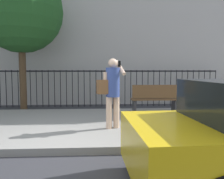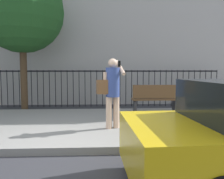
# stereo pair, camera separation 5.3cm
# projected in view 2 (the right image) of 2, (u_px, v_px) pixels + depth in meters

# --- Properties ---
(ground_plane) EXTENTS (60.00, 60.00, 0.00)m
(ground_plane) POSITION_uv_depth(u_px,v_px,m) (58.00, 156.00, 4.33)
(ground_plane) COLOR #333338
(sidewalk) EXTENTS (28.00, 4.40, 0.15)m
(sidewalk) POSITION_uv_depth(u_px,v_px,m) (72.00, 124.00, 6.51)
(sidewalk) COLOR gray
(sidewalk) RESTS_ON ground
(iron_fence) EXTENTS (12.03, 0.04, 1.60)m
(iron_fence) POSITION_uv_depth(u_px,v_px,m) (82.00, 83.00, 10.11)
(iron_fence) COLOR black
(iron_fence) RESTS_ON ground
(pedestrian_on_phone) EXTENTS (0.72, 0.54, 1.73)m
(pedestrian_on_phone) POSITION_uv_depth(u_px,v_px,m) (112.00, 88.00, 5.72)
(pedestrian_on_phone) COLOR beige
(pedestrian_on_phone) RESTS_ON sidewalk
(street_bench) EXTENTS (1.60, 0.45, 0.95)m
(street_bench) POSITION_uv_depth(u_px,v_px,m) (156.00, 98.00, 7.90)
(street_bench) COLOR brown
(street_bench) RESTS_ON sidewalk
(street_tree_mid) EXTENTS (3.10, 3.10, 5.34)m
(street_tree_mid) POSITION_uv_depth(u_px,v_px,m) (22.00, 11.00, 8.64)
(street_tree_mid) COLOR #4C3823
(street_tree_mid) RESTS_ON ground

